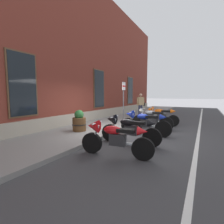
% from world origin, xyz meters
% --- Properties ---
extents(ground_plane, '(140.00, 140.00, 0.00)m').
position_xyz_m(ground_plane, '(0.00, 0.00, 0.00)').
color(ground_plane, '#38383A').
extents(sidewalk, '(32.62, 2.86, 0.13)m').
position_xyz_m(sidewalk, '(0.00, 1.43, 0.07)').
color(sidewalk, slate).
rests_on(sidewalk, ground_plane).
extents(lane_stripe, '(32.62, 0.12, 0.01)m').
position_xyz_m(lane_stripe, '(0.00, -3.20, 0.00)').
color(lane_stripe, silver).
rests_on(lane_stripe, ground_plane).
extents(brick_pub_facade, '(26.62, 6.06, 8.57)m').
position_xyz_m(brick_pub_facade, '(0.00, 5.84, 4.28)').
color(brick_pub_facade, maroon).
rests_on(brick_pub_facade, ground_plane).
extents(motorcycle_red_sport, '(0.63, 2.11, 0.99)m').
position_xyz_m(motorcycle_red_sport, '(-2.70, -1.17, 0.55)').
color(motorcycle_red_sport, black).
rests_on(motorcycle_red_sport, ground_plane).
extents(motorcycle_black_sport, '(0.62, 2.18, 1.01)m').
position_xyz_m(motorcycle_black_sport, '(-1.41, -1.05, 0.55)').
color(motorcycle_black_sport, black).
rests_on(motorcycle_black_sport, ground_plane).
extents(motorcycle_blue_sport, '(0.62, 2.22, 1.04)m').
position_xyz_m(motorcycle_blue_sport, '(0.10, -1.11, 0.56)').
color(motorcycle_blue_sport, black).
rests_on(motorcycle_blue_sport, ground_plane).
extents(motorcycle_grey_naked, '(0.62, 2.06, 1.01)m').
position_xyz_m(motorcycle_grey_naked, '(1.35, -1.13, 0.50)').
color(motorcycle_grey_naked, black).
rests_on(motorcycle_grey_naked, ground_plane).
extents(motorcycle_orange_sport, '(0.62, 2.00, 1.05)m').
position_xyz_m(motorcycle_orange_sport, '(2.79, -1.17, 0.57)').
color(motorcycle_orange_sport, black).
rests_on(motorcycle_orange_sport, ground_plane).
extents(pedestrian_tan_coat, '(0.54, 0.49, 1.68)m').
position_xyz_m(pedestrian_tan_coat, '(4.91, 0.70, 1.07)').
color(pedestrian_tan_coat, '#2D3351').
rests_on(pedestrian_tan_coat, sidewalk).
extents(parking_sign, '(0.36, 0.07, 2.31)m').
position_xyz_m(parking_sign, '(1.90, 0.66, 1.63)').
color(parking_sign, '#4C4C51').
rests_on(parking_sign, sidewalk).
extents(barrel_planter, '(0.61, 0.61, 0.92)m').
position_xyz_m(barrel_planter, '(-1.09, 1.40, 0.52)').
color(barrel_planter, brown).
rests_on(barrel_planter, sidewalk).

